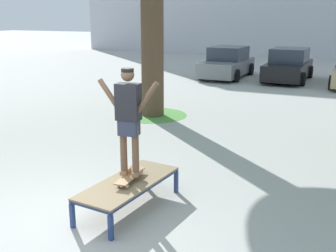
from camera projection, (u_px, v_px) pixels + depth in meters
ground_plane at (54, 226)px, 6.05m from camera, size 120.00×120.00×0.00m
skate_box at (129, 184)px, 6.50m from camera, size 0.94×1.97×0.46m
skateboard at (130, 176)px, 6.50m from camera, size 0.28×0.82×0.09m
skater at (129, 115)px, 6.24m from camera, size 1.00×0.31×1.69m
grass_patch_mid_back at (153, 115)px, 12.73m from camera, size 2.10×2.10×0.01m
car_grey at (227, 63)px, 20.29m from camera, size 1.96×4.22×1.50m
car_black at (288, 66)px, 19.30m from camera, size 1.97×4.23×1.50m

